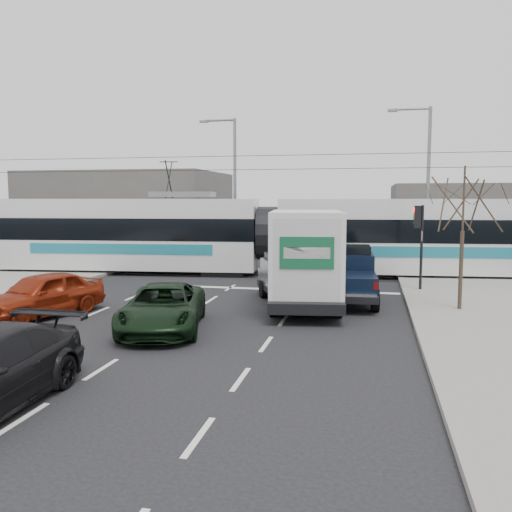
% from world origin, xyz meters
% --- Properties ---
extents(ground, '(120.00, 120.00, 0.00)m').
position_xyz_m(ground, '(0.00, 0.00, 0.00)').
color(ground, black).
rests_on(ground, ground).
extents(rails, '(60.00, 1.60, 0.03)m').
position_xyz_m(rails, '(0.00, 10.00, 0.01)').
color(rails, '#33302D').
rests_on(rails, ground).
extents(building_left, '(14.00, 10.00, 6.00)m').
position_xyz_m(building_left, '(-14.00, 22.00, 3.00)').
color(building_left, '#625D59').
rests_on(building_left, ground).
extents(building_right, '(12.00, 10.00, 5.00)m').
position_xyz_m(building_right, '(12.00, 24.00, 2.50)').
color(building_right, '#625D59').
rests_on(building_right, ground).
extents(bare_tree, '(2.40, 2.40, 5.00)m').
position_xyz_m(bare_tree, '(7.60, 2.50, 3.79)').
color(bare_tree, '#47382B').
rests_on(bare_tree, ground).
extents(traffic_signal, '(0.44, 0.44, 3.60)m').
position_xyz_m(traffic_signal, '(6.47, 6.50, 2.74)').
color(traffic_signal, black).
rests_on(traffic_signal, ground).
extents(street_lamp_near, '(2.38, 0.25, 9.00)m').
position_xyz_m(street_lamp_near, '(7.31, 14.00, 5.11)').
color(street_lamp_near, slate).
rests_on(street_lamp_near, ground).
extents(street_lamp_far, '(2.38, 0.25, 9.00)m').
position_xyz_m(street_lamp_far, '(-4.19, 16.00, 5.11)').
color(street_lamp_far, slate).
rests_on(street_lamp_far, ground).
extents(catenary, '(60.00, 0.20, 7.00)m').
position_xyz_m(catenary, '(0.00, 10.00, 3.88)').
color(catenary, black).
rests_on(catenary, ground).
extents(tram, '(29.33, 5.83, 5.96)m').
position_xyz_m(tram, '(-0.89, 10.57, 2.11)').
color(tram, silver).
rests_on(tram, ground).
extents(silver_pickup, '(3.64, 5.42, 1.87)m').
position_xyz_m(silver_pickup, '(1.50, 3.04, 0.93)').
color(silver_pickup, black).
rests_on(silver_pickup, ground).
extents(box_truck, '(3.39, 7.42, 3.58)m').
position_xyz_m(box_truck, '(2.10, 2.61, 1.77)').
color(box_truck, black).
rests_on(box_truck, ground).
extents(navy_pickup, '(2.23, 5.17, 2.13)m').
position_xyz_m(navy_pickup, '(3.71, 3.95, 1.05)').
color(navy_pickup, black).
rests_on(navy_pickup, ground).
extents(green_car, '(3.40, 5.40, 1.39)m').
position_xyz_m(green_car, '(-1.72, -2.02, 0.69)').
color(green_car, black).
rests_on(green_car, ground).
extents(red_car, '(3.12, 4.85, 1.54)m').
position_xyz_m(red_car, '(-6.46, -1.14, 0.77)').
color(red_car, maroon).
rests_on(red_car, ground).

